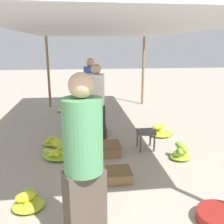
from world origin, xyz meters
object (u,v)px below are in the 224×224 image
object	(u,v)px
vendor_foreground	(84,162)
banana_pile_left_0	(27,201)
crate_near	(109,149)
stool	(146,134)
basin_black	(220,218)
banana_pile_right_0	(181,152)
shopper_walking_mid	(96,101)
banana_pile_left_1	(58,153)
shopper_walking_far	(91,89)
banana_pile_right_1	(159,132)
banana_pile_left_3	(67,109)
crate_far	(95,131)
crate_mid	(119,175)
banana_pile_left_2	(53,142)

from	to	relation	value
vendor_foreground	banana_pile_left_0	bearing A→B (deg)	136.99
crate_near	stool	bearing A→B (deg)	11.45
basin_black	crate_near	bearing A→B (deg)	117.53
banana_pile_right_0	shopper_walking_mid	xyz separation A→B (m)	(-1.42, 1.27, 0.71)
banana_pile_left_1	shopper_walking_far	size ratio (longest dim) A/B	0.39
banana_pile_left_1	banana_pile_right_1	distance (m)	2.39
banana_pile_right_1	crate_near	distance (m)	1.56
banana_pile_left_0	banana_pile_right_1	size ratio (longest dim) A/B	0.85
banana_pile_left_3	banana_pile_left_1	bearing A→B (deg)	-90.36
crate_far	crate_mid	bearing A→B (deg)	-83.56
banana_pile_left_3	banana_pile_right_1	distance (m)	3.26
banana_pile_left_0	vendor_foreground	bearing A→B (deg)	-43.01
crate_far	shopper_walking_mid	world-z (taller)	shopper_walking_mid
banana_pile_right_0	shopper_walking_far	bearing A→B (deg)	119.62
banana_pile_left_3	banana_pile_left_0	bearing A→B (deg)	-93.64
banana_pile_left_3	stool	bearing A→B (deg)	-62.27
banana_pile_left_0	banana_pile_right_1	world-z (taller)	banana_pile_right_1
vendor_foreground	banana_pile_left_1	xyz separation A→B (m)	(-0.44, 2.11, -0.83)
stool	crate_near	world-z (taller)	stool
basin_black	crate_mid	xyz separation A→B (m)	(-1.02, 1.08, 0.02)
vendor_foreground	shopper_walking_mid	distance (m)	3.02
stool	crate_far	world-z (taller)	stool
crate_near	basin_black	bearing A→B (deg)	-62.47
banana_pile_left_0	shopper_walking_mid	size ratio (longest dim) A/B	0.31
basin_black	banana_pile_left_3	world-z (taller)	banana_pile_left_3
vendor_foreground	crate_mid	xyz separation A→B (m)	(0.53, 1.18, -0.84)
banana_pile_left_1	banana_pile_right_0	bearing A→B (deg)	-9.75
banana_pile_left_2	shopper_walking_far	world-z (taller)	shopper_walking_far
vendor_foreground	shopper_walking_mid	bearing A→B (deg)	83.67
banana_pile_left_1	crate_mid	bearing A→B (deg)	-43.79
banana_pile_left_3	crate_mid	world-z (taller)	banana_pile_left_3
shopper_walking_mid	banana_pile_left_3	bearing A→B (deg)	107.10
banana_pile_right_0	crate_mid	world-z (taller)	banana_pile_right_0
banana_pile_right_1	crate_far	bearing A→B (deg)	171.30
banana_pile_left_3	shopper_walking_far	xyz separation A→B (m)	(0.70, -1.12, 0.79)
basin_black	banana_pile_left_2	bearing A→B (deg)	129.14
banana_pile_left_1	crate_near	bearing A→B (deg)	1.41
shopper_walking_mid	basin_black	bearing A→B (deg)	-67.24
crate_near	shopper_walking_far	xyz separation A→B (m)	(-0.22, 2.19, 0.77)
banana_pile_left_2	crate_far	distance (m)	1.03
basin_black	banana_pile_left_1	xyz separation A→B (m)	(-1.99, 2.01, 0.03)
shopper_walking_far	stool	bearing A→B (deg)	-64.63
vendor_foreground	crate_mid	distance (m)	1.54
crate_far	banana_pile_left_2	bearing A→B (deg)	-150.53
vendor_foreground	banana_pile_left_1	distance (m)	2.30
banana_pile_left_1	banana_pile_right_0	size ratio (longest dim) A/B	1.75
banana_pile_left_0	banana_pile_right_0	size ratio (longest dim) A/B	1.36
banana_pile_left_2	banana_pile_left_3	bearing A→B (deg)	86.13
banana_pile_right_1	shopper_walking_mid	xyz separation A→B (m)	(-1.43, -0.02, 0.77)
stool	crate_far	distance (m)	1.37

